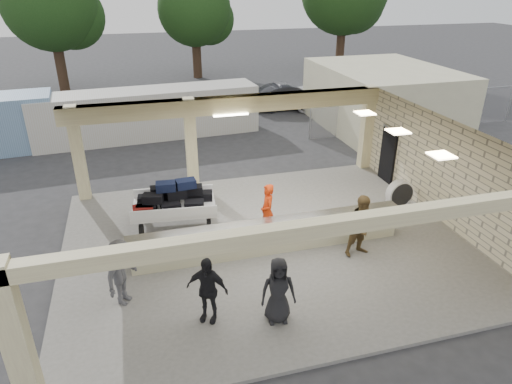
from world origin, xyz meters
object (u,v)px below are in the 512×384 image
object	(u,v)px
baggage_handler	(267,211)
passenger_b	(207,289)
passenger_a	(363,226)
car_white_b	(371,102)
passenger_d	(278,290)
car_dark	(288,96)
luggage_cart	(173,202)
passenger_c	(122,272)
container_white	(148,113)
baggage_counter	(270,236)
drum_fan	(399,194)
car_white_a	(337,97)

from	to	relation	value
baggage_handler	passenger_b	distance (m)	4.08
passenger_a	car_white_b	xyz separation A→B (m)	(7.85, 13.97, -0.34)
passenger_b	passenger_d	world-z (taller)	passenger_b
passenger_a	car_dark	xyz separation A→B (m)	(3.41, 16.36, -0.28)
luggage_cart	car_dark	distance (m)	15.65
baggage_handler	passenger_d	size ratio (longest dim) A/B	1.05
passenger_d	car_dark	distance (m)	19.56
passenger_a	passenger_c	xyz separation A→B (m)	(-6.67, -0.42, -0.06)
passenger_d	car_dark	world-z (taller)	passenger_d
passenger_b	container_white	size ratio (longest dim) A/B	0.15
baggage_handler	baggage_counter	bearing A→B (deg)	-8.84
car_white_b	baggage_handler	bearing A→B (deg)	145.92
passenger_b	drum_fan	bearing A→B (deg)	56.65
passenger_d	car_white_a	distance (m)	19.75
passenger_b	baggage_handler	bearing A→B (deg)	82.21
passenger_a	car_white_a	world-z (taller)	passenger_a
luggage_cart	passenger_d	world-z (taller)	passenger_d
container_white	passenger_a	bearing A→B (deg)	-72.48
drum_fan	car_white_a	world-z (taller)	car_white_a
passenger_d	car_dark	size ratio (longest dim) A/B	0.37
drum_fan	car_white_a	size ratio (longest dim) A/B	0.19
baggage_counter	car_white_b	world-z (taller)	car_white_b
car_dark	passenger_d	bearing A→B (deg)	156.00
container_white	car_white_b	bearing A→B (deg)	-0.20
container_white	drum_fan	bearing A→B (deg)	-58.03
car_white_b	car_dark	bearing A→B (deg)	67.29
passenger_a	container_white	bearing A→B (deg)	103.65
passenger_a	car_white_a	bearing A→B (deg)	59.65
luggage_cart	car_white_b	bearing A→B (deg)	45.81
baggage_counter	car_white_a	distance (m)	16.86
passenger_c	car_dark	bearing A→B (deg)	0.52
baggage_counter	passenger_c	size ratio (longest dim) A/B	4.66
baggage_counter	car_white_b	xyz separation A→B (m)	(10.34, 13.09, 0.10)
passenger_a	passenger_d	bearing A→B (deg)	-155.44
luggage_cart	car_dark	bearing A→B (deg)	63.19
baggage_handler	container_white	distance (m)	11.73
drum_fan	container_white	xyz separation A→B (m)	(-7.86, 10.74, 0.54)
baggage_counter	luggage_cart	bearing A→B (deg)	137.78
passenger_c	car_white_b	size ratio (longest dim) A/B	0.40
drum_fan	baggage_handler	world-z (taller)	baggage_handler
passenger_a	car_white_b	world-z (taller)	passenger_a
passenger_a	passenger_c	world-z (taller)	passenger_a
car_dark	drum_fan	bearing A→B (deg)	172.68
baggage_counter	car_dark	bearing A→B (deg)	69.11
drum_fan	car_white_b	bearing A→B (deg)	63.11
baggage_handler	passenger_b	xyz separation A→B (m)	(-2.44, -3.27, -0.03)
passenger_c	container_white	xyz separation A→B (m)	(1.47, 13.47, 0.22)
baggage_counter	passenger_a	xyz separation A→B (m)	(2.49, -0.88, 0.45)
baggage_counter	passenger_a	distance (m)	2.68
passenger_b	passenger_c	bearing A→B (deg)	177.16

